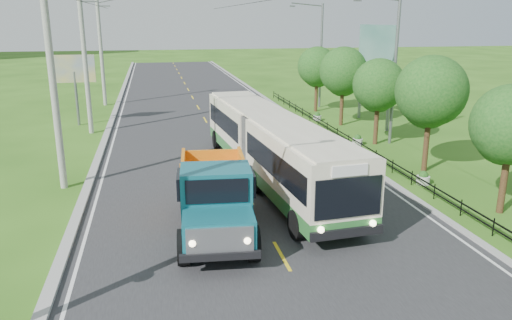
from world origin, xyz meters
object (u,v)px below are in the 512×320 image
object	(u,v)px
planter_mid	(358,140)
planter_far	(317,117)
pole_far	(101,49)
billboard_right	(376,52)
streetlight_mid	(393,66)
planter_near	(423,178)
bus	(271,143)
pole_near	(53,79)
tree_fifth	(343,73)
pole_mid	(85,59)
streetlight_far	(319,52)
tree_fourth	(378,87)
tree_third	(430,95)
billboard_left	(74,73)
tree_back	(317,68)
tree_second	(510,128)
dump_truck	(215,193)

from	to	relation	value
planter_mid	planter_far	bearing A→B (deg)	90.00
pole_far	billboard_right	xyz separation A→B (m)	(20.56, -13.00, 0.25)
streetlight_mid	planter_near	world-z (taller)	streetlight_mid
streetlight_mid	planter_mid	xyz separation A→B (m)	(-2.04, -0.00, -4.62)
bus	pole_near	bearing A→B (deg)	169.81
tree_fifth	planter_mid	distance (m)	7.21
billboard_right	tree_fifth	bearing A→B (deg)	176.70
pole_mid	planter_far	size ratio (longest dim) A/B	14.93
streetlight_mid	planter_far	size ratio (longest dim) A/B	13.54
tree_fifth	planter_near	distance (m)	14.64
streetlight_far	streetlight_mid	bearing A→B (deg)	-90.00
tree_fifth	planter_near	world-z (taller)	tree_fifth
billboard_right	planter_near	bearing A→B (deg)	-104.80
pole_near	tree_fourth	bearing A→B (deg)	15.84
streetlight_mid	tree_third	bearing A→B (deg)	-97.64
tree_third	tree_fourth	size ratio (longest dim) A/B	1.11
billboard_left	pole_near	bearing A→B (deg)	-85.28
tree_fourth	tree_back	bearing A→B (deg)	90.00
planter_far	billboard_right	distance (m)	6.58
billboard_right	planter_far	bearing A→B (deg)	151.61
tree_fifth	bus	bearing A→B (deg)	-124.60
planter_near	bus	world-z (taller)	bus
pole_mid	tree_fourth	world-z (taller)	pole_mid
tree_second	streetlight_mid	xyz separation A→B (m)	(0.79, 11.86, 1.38)
tree_fourth	planter_mid	size ratio (longest dim) A/B	8.06
planter_mid	streetlight_far	bearing A→B (deg)	81.70
tree_fifth	tree_back	world-z (taller)	tree_fifth
tree_fourth	dump_truck	size ratio (longest dim) A/B	0.78
pole_far	tree_fifth	distance (m)	22.25
tree_back	billboard_left	bearing A→B (deg)	-173.69
tree_third	tree_back	bearing A→B (deg)	90.00
tree_third	billboard_right	size ratio (longest dim) A/B	0.82
pole_near	planter_near	size ratio (longest dim) A/B	14.93
pole_near	pole_far	distance (m)	24.00
tree_second	dump_truck	xyz separation A→B (m)	(-11.78, 0.20, -1.92)
tree_fourth	planter_far	size ratio (longest dim) A/B	8.06
tree_fourth	planter_mid	world-z (taller)	tree_fourth
dump_truck	planter_mid	bearing A→B (deg)	52.75
pole_near	planter_mid	size ratio (longest dim) A/B	14.93
planter_near	planter_mid	world-z (taller)	same
planter_near	bus	distance (m)	7.55
pole_far	tree_back	bearing A→B (deg)	-20.74
planter_far	billboard_left	bearing A→B (deg)	173.69
planter_near	billboard_right	distance (m)	15.34
pole_mid	planter_mid	distance (m)	18.88
pole_far	planter_mid	distance (m)	25.85
pole_far	billboard_right	distance (m)	24.33
billboard_left	billboard_right	size ratio (longest dim) A/B	0.71
streetlight_far	planter_mid	world-z (taller)	streetlight_far
tree_second	streetlight_mid	bearing A→B (deg)	86.21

